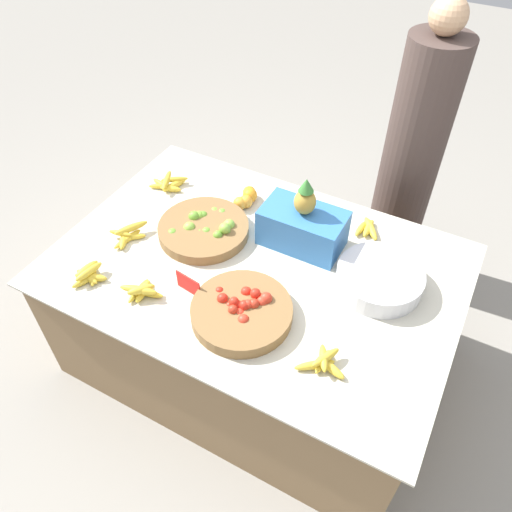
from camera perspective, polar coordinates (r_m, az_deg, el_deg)
ground_plane at (r=2.71m, az=-0.00°, el=-10.97°), size 12.00×12.00×0.00m
market_table at (r=2.44m, az=-0.00°, el=-6.49°), size 1.74×1.20×0.68m
lime_bowl at (r=2.31m, az=-5.94°, el=3.14°), size 0.42×0.42×0.10m
tomato_basket at (r=1.97m, az=-1.62°, el=-6.32°), size 0.40×0.40×0.09m
orange_pile at (r=2.47m, az=-1.09°, el=6.65°), size 0.09×0.16×0.07m
metal_bowl at (r=2.12m, az=13.92°, el=-2.55°), size 0.36×0.36×0.09m
price_sign at (r=2.06m, az=-7.73°, el=-3.23°), size 0.12×0.02×0.09m
produce_crate at (r=2.21m, az=5.37°, el=3.49°), size 0.37×0.21×0.36m
banana_bunch_front_center at (r=2.21m, az=-18.59°, el=-2.05°), size 0.15×0.16×0.06m
banana_bunch_middle_right at (r=2.38m, az=12.73°, el=3.08°), size 0.12×0.15×0.03m
banana_bunch_middle_left at (r=1.85m, az=7.68°, el=-11.95°), size 0.19×0.16×0.06m
banana_bunch_back_center at (r=2.35m, az=-14.47°, el=2.37°), size 0.16×0.20×0.06m
banana_bunch_front_right at (r=2.61m, az=-9.94°, el=8.12°), size 0.19×0.16×0.06m
banana_bunch_front_left at (r=2.09m, az=-12.97°, el=-3.89°), size 0.18×0.14×0.06m
vendor_person at (r=2.79m, az=17.12°, el=9.84°), size 0.30×0.30×1.57m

